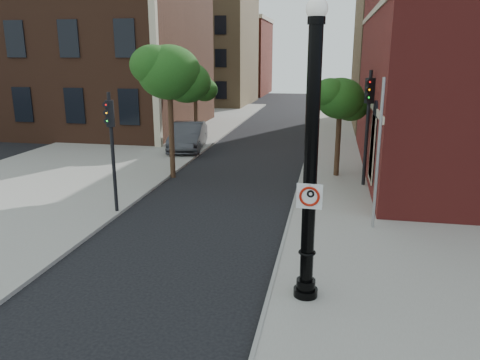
% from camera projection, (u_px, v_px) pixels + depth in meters
% --- Properties ---
extents(ground, '(120.00, 120.00, 0.00)m').
position_uv_depth(ground, '(184.00, 294.00, 11.32)').
color(ground, black).
rests_on(ground, ground).
extents(sidewalk_right, '(8.00, 60.00, 0.12)m').
position_uv_depth(sidewalk_right, '(393.00, 190.00, 19.68)').
color(sidewalk_right, gray).
rests_on(sidewalk_right, ground).
extents(sidewalk_left, '(10.00, 50.00, 0.12)m').
position_uv_depth(sidewalk_left, '(135.00, 143.00, 30.02)').
color(sidewalk_left, gray).
rests_on(sidewalk_left, ground).
extents(curb_edge, '(0.10, 60.00, 0.14)m').
position_uv_depth(curb_edge, '(299.00, 185.00, 20.40)').
color(curb_edge, gray).
rests_on(curb_edge, ground).
extents(victorian_building, '(18.60, 14.60, 17.95)m').
position_uv_depth(victorian_building, '(72.00, 10.00, 34.71)').
color(victorian_building, '#502D1D').
rests_on(victorian_building, ground).
extents(bg_building_tan_a, '(12.00, 12.00, 12.00)m').
position_uv_depth(bg_building_tan_a, '(199.00, 50.00, 53.67)').
color(bg_building_tan_a, '#967A51').
rests_on(bg_building_tan_a, ground).
extents(bg_building_red, '(12.00, 12.00, 10.00)m').
position_uv_depth(bg_building_red, '(226.00, 58.00, 67.19)').
color(bg_building_red, maroon).
rests_on(bg_building_red, ground).
extents(lamppost, '(0.57, 0.57, 6.71)m').
position_uv_depth(lamppost, '(310.00, 173.00, 10.22)').
color(lamppost, black).
rests_on(lamppost, ground).
extents(no_parking_sign, '(0.57, 0.08, 0.57)m').
position_uv_depth(no_parking_sign, '(310.00, 196.00, 10.18)').
color(no_parking_sign, white).
rests_on(no_parking_sign, ground).
extents(parked_car, '(2.48, 5.25, 1.66)m').
position_uv_depth(parked_car, '(188.00, 137.00, 27.99)').
color(parked_car, '#2D2E32').
rests_on(parked_car, ground).
extents(traffic_signal_left, '(0.35, 0.39, 4.36)m').
position_uv_depth(traffic_signal_left, '(111.00, 134.00, 16.20)').
color(traffic_signal_left, black).
rests_on(traffic_signal_left, ground).
extents(traffic_signal_right, '(0.40, 0.44, 4.98)m').
position_uv_depth(traffic_signal_right, '(368.00, 110.00, 19.46)').
color(traffic_signal_right, black).
rests_on(traffic_signal_right, ground).
extents(utility_pole, '(0.10, 0.10, 4.94)m').
position_uv_depth(utility_pole, '(378.00, 157.00, 14.73)').
color(utility_pole, '#999999').
rests_on(utility_pole, ground).
extents(street_tree_a, '(3.34, 3.02, 6.02)m').
position_uv_depth(street_tree_a, '(170.00, 74.00, 20.78)').
color(street_tree_a, '#382716').
rests_on(street_tree_a, ground).
extents(street_tree_b, '(2.59, 2.34, 4.67)m').
position_uv_depth(street_tree_b, '(196.00, 86.00, 29.50)').
color(street_tree_b, '#382716').
rests_on(street_tree_b, ground).
extents(street_tree_c, '(2.55, 2.31, 4.60)m').
position_uv_depth(street_tree_c, '(341.00, 100.00, 21.04)').
color(street_tree_c, '#382716').
rests_on(street_tree_c, ground).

